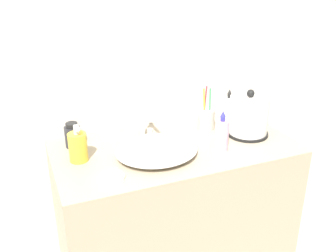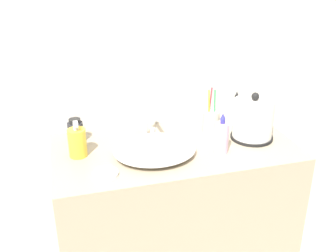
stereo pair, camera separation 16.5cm
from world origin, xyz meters
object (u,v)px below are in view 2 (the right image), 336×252
object	(u,v)px
shampoo_bottle	(222,137)
hand_cream_bottle	(236,111)
mouthwash_bottle	(76,131)
electric_kettle	(253,121)
toothbrush_cup	(211,120)
faucet	(147,114)
lotion_bottle	(77,142)

from	to	relation	value
shampoo_bottle	hand_cream_bottle	distance (m)	0.32
mouthwash_bottle	hand_cream_bottle	xyz separation A→B (m)	(0.76, -0.00, 0.01)
electric_kettle	shampoo_bottle	bearing A→B (deg)	-154.62
toothbrush_cup	mouthwash_bottle	size ratio (longest dim) A/B	1.89
faucet	lotion_bottle	size ratio (longest dim) A/B	1.36
hand_cream_bottle	faucet	bearing A→B (deg)	-173.92
toothbrush_cup	lotion_bottle	size ratio (longest dim) A/B	1.34
mouthwash_bottle	hand_cream_bottle	bearing A→B (deg)	-0.35
faucet	mouthwash_bottle	xyz separation A→B (m)	(-0.31, 0.05, -0.07)
faucet	electric_kettle	distance (m)	0.47
faucet	mouthwash_bottle	size ratio (longest dim) A/B	1.92
faucet	lotion_bottle	distance (m)	0.33
toothbrush_cup	lotion_bottle	bearing A→B (deg)	-171.99
electric_kettle	shampoo_bottle	xyz separation A→B (m)	(-0.19, -0.09, -0.02)
faucet	mouthwash_bottle	world-z (taller)	faucet
lotion_bottle	faucet	bearing A→B (deg)	14.97
faucet	shampoo_bottle	distance (m)	0.35
lotion_bottle	mouthwash_bottle	xyz separation A→B (m)	(0.00, 0.14, -0.01)
faucet	toothbrush_cup	bearing A→B (deg)	0.78
toothbrush_cup	hand_cream_bottle	bearing A→B (deg)	17.00
toothbrush_cup	mouthwash_bottle	bearing A→B (deg)	175.50
faucet	electric_kettle	world-z (taller)	electric_kettle
shampoo_bottle	hand_cream_bottle	world-z (taller)	shampoo_bottle
faucet	hand_cream_bottle	distance (m)	0.46
lotion_bottle	mouthwash_bottle	world-z (taller)	lotion_bottle
shampoo_bottle	mouthwash_bottle	xyz separation A→B (m)	(-0.58, 0.27, -0.02)
mouthwash_bottle	shampoo_bottle	bearing A→B (deg)	-24.69
electric_kettle	mouthwash_bottle	bearing A→B (deg)	166.95
shampoo_bottle	faucet	bearing A→B (deg)	141.67
toothbrush_cup	shampoo_bottle	distance (m)	0.22
toothbrush_cup	faucet	bearing A→B (deg)	-179.22
lotion_bottle	mouthwash_bottle	size ratio (longest dim) A/B	1.41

